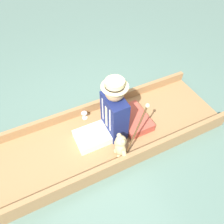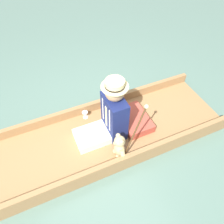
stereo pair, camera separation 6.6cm
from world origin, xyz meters
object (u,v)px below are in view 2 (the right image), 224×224
at_px(seated_person, 110,115).
at_px(teddy_bear, 119,147).
at_px(wine_glass, 85,114).
at_px(walking_cane, 136,130).

bearing_deg(seated_person, teddy_bear, 168.06).
bearing_deg(seated_person, wine_glass, 21.79).
distance_m(teddy_bear, walking_cane, 0.36).
relative_size(seated_person, wine_glass, 8.35).
height_order(seated_person, teddy_bear, seated_person).
relative_size(seated_person, walking_cane, 1.04).
bearing_deg(teddy_bear, walking_cane, -111.97).
bearing_deg(seated_person, walking_cane, -169.77).
xyz_separation_m(seated_person, walking_cane, (-0.41, -0.13, 0.14)).
bearing_deg(walking_cane, teddy_bear, 68.03).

